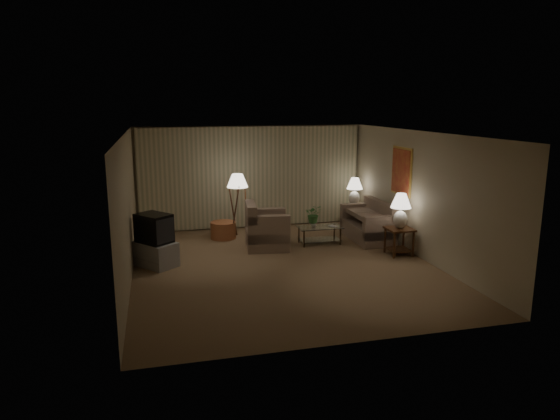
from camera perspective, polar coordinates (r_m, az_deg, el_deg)
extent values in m
plane|color=olive|center=(10.30, 0.43, -6.38)|extent=(7.00, 7.00, 0.00)
cube|color=#BFAF93|center=(13.33, -3.32, 3.82)|extent=(6.00, 0.04, 2.70)
cube|color=#BFAF93|center=(9.67, -17.05, 0.13)|extent=(0.04, 7.00, 2.70)
cube|color=#BFAF93|center=(11.08, 15.65, 1.69)|extent=(0.04, 7.00, 2.70)
cube|color=white|center=(9.79, 0.45, 8.78)|extent=(6.00, 7.00, 0.04)
cube|color=beige|center=(13.25, -3.26, 3.77)|extent=(5.85, 0.12, 2.65)
cube|color=gold|center=(11.70, 13.73, 4.31)|extent=(0.03, 0.90, 1.10)
cube|color=#AA1F1F|center=(11.69, 13.62, 4.31)|extent=(0.02, 0.80, 1.00)
cube|color=gray|center=(12.40, 9.96, -2.43)|extent=(1.67, 0.85, 0.39)
cube|color=gray|center=(11.50, -1.49, -3.27)|extent=(1.21, 1.17, 0.44)
cube|color=#3D1B10|center=(11.19, 13.51, -2.13)|extent=(0.55, 0.55, 0.04)
cube|color=#3D1B10|center=(11.31, 13.40, -4.39)|extent=(0.47, 0.47, 0.02)
cylinder|color=#3D1B10|center=(10.98, 12.93, -4.00)|extent=(0.05, 0.05, 0.56)
cylinder|color=#3D1B10|center=(11.36, 11.92, -3.40)|extent=(0.05, 0.05, 0.56)
cylinder|color=#3D1B10|center=(11.18, 14.98, -3.81)|extent=(0.05, 0.05, 0.56)
cylinder|color=#3D1B10|center=(11.56, 13.92, -3.23)|extent=(0.05, 0.05, 0.56)
cube|color=#3D1B10|center=(13.49, 8.46, 0.49)|extent=(0.50, 0.42, 0.04)
cube|color=#3D1B10|center=(13.59, 8.40, -1.41)|extent=(0.42, 0.35, 0.02)
cylinder|color=#3D1B10|center=(13.34, 7.89, -0.95)|extent=(0.05, 0.05, 0.56)
cylinder|color=#3D1B10|center=(13.62, 7.40, -0.66)|extent=(0.05, 0.05, 0.56)
cylinder|color=#3D1B10|center=(13.49, 9.45, -0.85)|extent=(0.05, 0.05, 0.56)
cylinder|color=#3D1B10|center=(13.77, 8.94, -0.57)|extent=(0.05, 0.05, 0.56)
ellipsoid|color=silver|center=(11.14, 13.57, -1.06)|extent=(0.31, 0.31, 0.39)
cylinder|color=silver|center=(11.09, 13.63, 0.15)|extent=(0.03, 0.03, 0.09)
cone|color=white|center=(11.06, 13.68, 1.05)|extent=(0.45, 0.45, 0.31)
ellipsoid|color=silver|center=(13.45, 8.49, 1.35)|extent=(0.30, 0.30, 0.37)
cylinder|color=silver|center=(13.41, 8.52, 2.31)|extent=(0.03, 0.03, 0.09)
cone|color=white|center=(13.38, 8.54, 3.03)|extent=(0.43, 0.43, 0.30)
cube|color=silver|center=(11.81, 4.55, -1.95)|extent=(1.03, 0.56, 0.02)
cube|color=silver|center=(11.88, 4.53, -3.38)|extent=(0.96, 0.49, 0.01)
cylinder|color=#3F2D19|center=(11.53, 2.76, -3.33)|extent=(0.04, 0.04, 0.40)
cylinder|color=#3F2D19|center=(11.92, 2.17, -2.80)|extent=(0.04, 0.04, 0.40)
cylinder|color=#3F2D19|center=(11.81, 6.92, -3.03)|extent=(0.04, 0.04, 0.40)
cylinder|color=#3F2D19|center=(12.20, 6.22, -2.53)|extent=(0.04, 0.04, 0.40)
cube|color=#99999B|center=(10.55, -14.06, -4.89)|extent=(1.41, 1.40, 0.50)
cube|color=black|center=(10.41, -14.22, -2.02)|extent=(1.16, 1.16, 0.59)
cylinder|color=#3D1B10|center=(12.18, -4.87, 2.52)|extent=(0.04, 0.04, 0.23)
cone|color=white|center=(12.15, -4.89, 3.37)|extent=(0.52, 0.52, 0.32)
cylinder|color=#B1673C|center=(12.37, -6.51, -2.29)|extent=(0.72, 0.72, 0.41)
imported|color=white|center=(11.74, 3.86, -1.63)|extent=(0.15, 0.15, 0.14)
imported|color=#3D7D37|center=(11.68, 3.88, -0.28)|extent=(0.46, 0.42, 0.43)
imported|color=olive|center=(11.79, 5.86, -1.91)|extent=(0.24, 0.26, 0.02)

